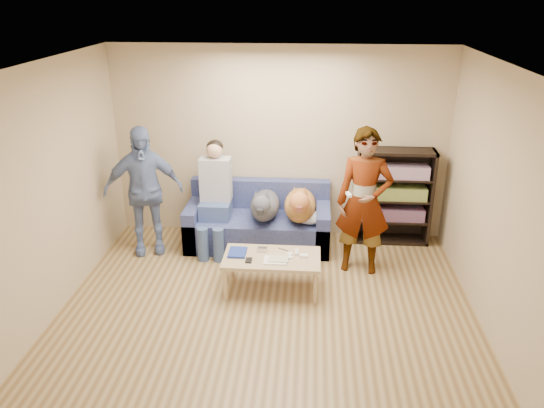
# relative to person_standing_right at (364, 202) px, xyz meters

# --- Properties ---
(ground) EXTENTS (5.00, 5.00, 0.00)m
(ground) POSITION_rel_person_standing_right_xyz_m (-1.07, -1.48, -0.90)
(ground) COLOR brown
(ground) RESTS_ON ground
(ceiling) EXTENTS (5.00, 5.00, 0.00)m
(ceiling) POSITION_rel_person_standing_right_xyz_m (-1.07, -1.48, 1.70)
(ceiling) COLOR white
(ceiling) RESTS_ON ground
(wall_back) EXTENTS (4.50, 0.00, 4.50)m
(wall_back) POSITION_rel_person_standing_right_xyz_m (-1.07, 1.02, 0.40)
(wall_back) COLOR tan
(wall_back) RESTS_ON ground
(wall_left) EXTENTS (0.00, 5.00, 5.00)m
(wall_left) POSITION_rel_person_standing_right_xyz_m (-3.32, -1.48, 0.40)
(wall_left) COLOR tan
(wall_left) RESTS_ON ground
(wall_right) EXTENTS (0.00, 5.00, 5.00)m
(wall_right) POSITION_rel_person_standing_right_xyz_m (1.18, -1.48, 0.40)
(wall_right) COLOR tan
(wall_right) RESTS_ON ground
(blanket) EXTENTS (0.40, 0.34, 0.14)m
(blanket) POSITION_rel_person_standing_right_xyz_m (-0.64, 0.41, -0.40)
(blanket) COLOR #B2B3B7
(blanket) RESTS_ON sofa
(person_standing_right) EXTENTS (0.70, 0.50, 1.79)m
(person_standing_right) POSITION_rel_person_standing_right_xyz_m (0.00, 0.00, 0.00)
(person_standing_right) COLOR gray
(person_standing_right) RESTS_ON ground
(person_standing_left) EXTENTS (1.07, 0.69, 1.69)m
(person_standing_left) POSITION_rel_person_standing_right_xyz_m (-2.77, 0.29, -0.05)
(person_standing_left) COLOR #7081B4
(person_standing_left) RESTS_ON ground
(held_controller) EXTENTS (0.07, 0.13, 0.03)m
(held_controller) POSITION_rel_person_standing_right_xyz_m (-0.20, -0.20, 0.17)
(held_controller) COLOR white
(held_controller) RESTS_ON person_standing_right
(notebook_blue) EXTENTS (0.20, 0.26, 0.03)m
(notebook_blue) POSITION_rel_person_standing_right_xyz_m (-1.45, -0.51, -0.46)
(notebook_blue) COLOR navy
(notebook_blue) RESTS_ON coffee_table
(papers) EXTENTS (0.26, 0.20, 0.02)m
(papers) POSITION_rel_person_standing_right_xyz_m (-1.00, -0.66, -0.47)
(papers) COLOR white
(papers) RESTS_ON coffee_table
(magazine) EXTENTS (0.22, 0.17, 0.01)m
(magazine) POSITION_rel_person_standing_right_xyz_m (-0.97, -0.64, -0.45)
(magazine) COLOR #B7B492
(magazine) RESTS_ON coffee_table
(camera_silver) EXTENTS (0.11, 0.06, 0.05)m
(camera_silver) POSITION_rel_person_standing_right_xyz_m (-1.17, -0.44, -0.45)
(camera_silver) COLOR silver
(camera_silver) RESTS_ON coffee_table
(controller_a) EXTENTS (0.04, 0.13, 0.03)m
(controller_a) POSITION_rel_person_standing_right_xyz_m (-0.77, -0.46, -0.46)
(controller_a) COLOR silver
(controller_a) RESTS_ON coffee_table
(controller_b) EXTENTS (0.09, 0.06, 0.03)m
(controller_b) POSITION_rel_person_standing_right_xyz_m (-0.69, -0.54, -0.46)
(controller_b) COLOR white
(controller_b) RESTS_ON coffee_table
(headphone_cup_a) EXTENTS (0.07, 0.07, 0.02)m
(headphone_cup_a) POSITION_rel_person_standing_right_xyz_m (-0.85, -0.58, -0.47)
(headphone_cup_a) COLOR white
(headphone_cup_a) RESTS_ON coffee_table
(headphone_cup_b) EXTENTS (0.07, 0.07, 0.02)m
(headphone_cup_b) POSITION_rel_person_standing_right_xyz_m (-0.85, -0.50, -0.47)
(headphone_cup_b) COLOR white
(headphone_cup_b) RESTS_ON coffee_table
(pen_orange) EXTENTS (0.13, 0.06, 0.01)m
(pen_orange) POSITION_rel_person_standing_right_xyz_m (-1.07, -0.72, -0.47)
(pen_orange) COLOR #CD681C
(pen_orange) RESTS_ON coffee_table
(pen_black) EXTENTS (0.13, 0.08, 0.01)m
(pen_black) POSITION_rel_person_standing_right_xyz_m (-0.93, -0.38, -0.47)
(pen_black) COLOR black
(pen_black) RESTS_ON coffee_table
(wallet) EXTENTS (0.07, 0.12, 0.02)m
(wallet) POSITION_rel_person_standing_right_xyz_m (-1.30, -0.68, -0.47)
(wallet) COLOR black
(wallet) RESTS_ON coffee_table
(sofa) EXTENTS (1.90, 0.85, 0.82)m
(sofa) POSITION_rel_person_standing_right_xyz_m (-1.32, 0.62, -0.61)
(sofa) COLOR #515B93
(sofa) RESTS_ON ground
(person_seated) EXTENTS (0.40, 0.73, 1.47)m
(person_seated) POSITION_rel_person_standing_right_xyz_m (-1.88, 0.49, -0.12)
(person_seated) COLOR #455199
(person_seated) RESTS_ON sofa
(dog_gray) EXTENTS (0.38, 1.24, 0.55)m
(dog_gray) POSITION_rel_person_standing_right_xyz_m (-1.23, 0.45, -0.27)
(dog_gray) COLOR #464950
(dog_gray) RESTS_ON sofa
(dog_tan) EXTENTS (0.41, 1.17, 0.60)m
(dog_tan) POSITION_rel_person_standing_right_xyz_m (-0.77, 0.47, -0.26)
(dog_tan) COLOR #B66E37
(dog_tan) RESTS_ON sofa
(coffee_table) EXTENTS (1.10, 0.60, 0.42)m
(coffee_table) POSITION_rel_person_standing_right_xyz_m (-1.05, -0.56, -0.52)
(coffee_table) COLOR tan
(coffee_table) RESTS_ON ground
(bookshelf) EXTENTS (1.00, 0.34, 1.30)m
(bookshelf) POSITION_rel_person_standing_right_xyz_m (0.48, 0.85, -0.22)
(bookshelf) COLOR black
(bookshelf) RESTS_ON ground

